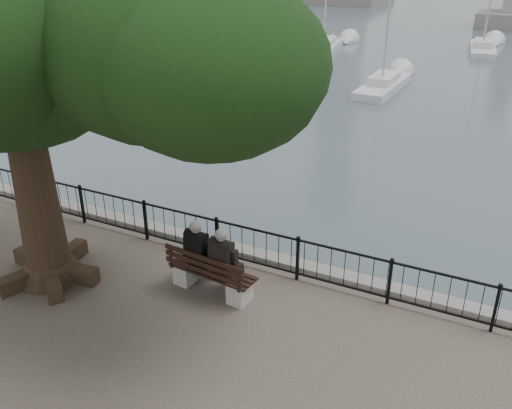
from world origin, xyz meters
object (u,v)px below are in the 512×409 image
Objects in this scene: person_right at (226,264)px; bench at (211,278)px; tree at (41,20)px; person_left at (202,255)px.

bench is at bearing -166.92° from person_right.
person_right is at bearing 13.08° from bench.
tree is (-2.69, -0.94, 5.11)m from bench.
bench is 0.50m from person_left.
person_left is 0.16× the size of tree.
person_left is 1.00× the size of person_right.
person_right reaches higher than bench.
person_right is 5.71m from tree.
person_right is (0.34, 0.08, 0.39)m from bench.
person_left is at bearing 174.38° from person_right.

